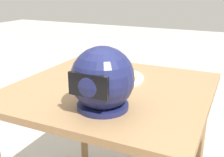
# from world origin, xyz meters

# --- Properties ---
(dining_table) EXTENTS (0.89, 0.87, 0.76)m
(dining_table) POSITION_xyz_m (0.00, 0.00, 0.65)
(dining_table) COLOR olive
(dining_table) RESTS_ON ground
(pizza_plate) EXTENTS (0.31, 0.31, 0.01)m
(pizza_plate) POSITION_xyz_m (0.04, -0.11, 0.76)
(pizza_plate) COLOR white
(pizza_plate) RESTS_ON dining_table
(pizza) EXTENTS (0.24, 0.24, 0.05)m
(pizza) POSITION_xyz_m (0.04, -0.11, 0.78)
(pizza) COLOR tan
(pizza) RESTS_ON pizza_plate
(motorcycle_helmet) EXTENTS (0.24, 0.24, 0.24)m
(motorcycle_helmet) POSITION_xyz_m (-0.07, 0.23, 0.87)
(motorcycle_helmet) COLOR #191E4C
(motorcycle_helmet) RESTS_ON dining_table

